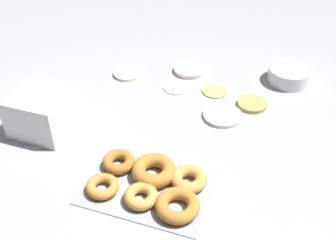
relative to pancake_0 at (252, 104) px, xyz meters
The scene contains 10 objects.
ground_plane 0.25m from the pancake_0, 157.63° to the right, with size 3.00×3.00×0.00m, color #9EA0A5.
pancake_0 is the anchor object (origin of this frame).
pancake_1 0.26m from the pancake_0, behind, with size 0.09×0.09×0.01m, color silver.
pancake_2 0.45m from the pancake_0, behind, with size 0.10×0.10×0.01m, color beige.
pancake_3 0.12m from the pancake_0, 130.83° to the right, with size 0.12×0.12×0.01m, color beige.
pancake_4 0.14m from the pancake_0, 163.66° to the left, with size 0.08×0.08×0.01m, color tan.
pancake_5 0.28m from the pancake_0, 151.94° to the left, with size 0.11×0.11×0.02m, color beige.
donut_tray 0.46m from the pancake_0, 112.29° to the right, with size 0.32×0.22×0.04m.
batter_bowl 0.20m from the pancake_0, 62.98° to the left, with size 0.14×0.14×0.05m.
container_stack 0.64m from the pancake_0, 150.89° to the right, with size 0.16×0.16×0.12m.
Camera 1 is at (0.33, -1.00, 0.79)m, focal length 45.00 mm.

